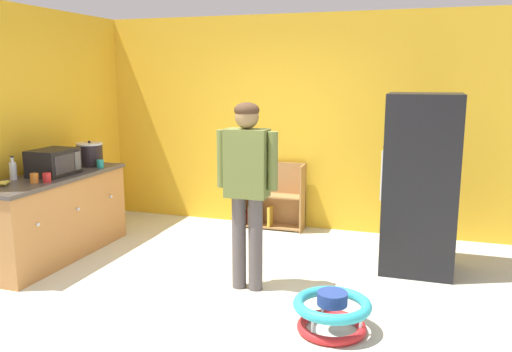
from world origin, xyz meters
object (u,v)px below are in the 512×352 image
bookshelf (269,200)px  crock_pot (90,154)px  standing_person (247,178)px  microwave (53,162)px  orange_cup (34,178)px  baby_walker (332,312)px  banana_bunch (4,183)px  red_cup (47,178)px  refrigerator (420,184)px  teal_cup (100,164)px  clear_bottle (13,170)px  kitchen_counter (54,216)px

bookshelf → crock_pot: crock_pot is taller
standing_person → microwave: standing_person is taller
bookshelf → microwave: size_ratio=1.77×
orange_cup → baby_walker: bearing=-7.7°
banana_bunch → red_cup: 0.39m
red_cup → orange_cup: size_ratio=1.00×
refrigerator → teal_cup: refrigerator is taller
teal_cup → banana_bunch: bearing=-105.3°
crock_pot → red_cup: 1.00m
red_cup → orange_cup: (-0.10, -0.06, 0.00)m
microwave → clear_bottle: bearing=-124.7°
bookshelf → crock_pot: bearing=-148.8°
baby_walker → teal_cup: size_ratio=6.36×
kitchen_counter → banana_bunch: (-0.09, -0.56, 0.48)m
banana_bunch → teal_cup: bearing=74.7°
bookshelf → clear_bottle: clear_bottle is taller
refrigerator → teal_cup: 3.53m
kitchen_counter → standing_person: size_ratio=1.09×
clear_bottle → orange_cup: 0.33m
baby_walker → kitchen_counter: bearing=166.2°
bookshelf → crock_pot: 2.29m
refrigerator → crock_pot: 3.74m
kitchen_counter → red_cup: red_cup is taller
bookshelf → baby_walker: bookshelf is taller
crock_pot → teal_cup: (0.21, -0.10, -0.09)m
kitchen_counter → teal_cup: teal_cup is taller
microwave → banana_bunch: (-0.10, -0.60, -0.11)m
crock_pot → refrigerator: bearing=2.4°
teal_cup → bookshelf: bearing=36.6°
refrigerator → clear_bottle: 4.12m
microwave → clear_bottle: size_ratio=1.95×
standing_person → microwave: bearing=174.6°
teal_cup → crock_pot: bearing=153.6°
baby_walker → teal_cup: bearing=155.3°
microwave → teal_cup: bearing=68.7°
clear_bottle → teal_cup: 0.98m
refrigerator → microwave: size_ratio=3.71×
standing_person → red_cup: 2.07m
bookshelf → microwave: microwave is taller
kitchen_counter → teal_cup: (0.22, 0.57, 0.50)m
teal_cup → baby_walker: bearing=-24.7°
orange_cup → red_cup: bearing=29.8°
crock_pot → red_cup: size_ratio=3.18×
standing_person → red_cup: (-2.07, -0.13, -0.09)m
bookshelf → baby_walker: bearing=-63.8°
microwave → refrigerator: bearing=12.0°
crock_pot → orange_cup: bearing=-85.4°
orange_cup → refrigerator: bearing=18.1°
crock_pot → orange_cup: size_ratio=3.18×
crock_pot → clear_bottle: bearing=-103.5°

